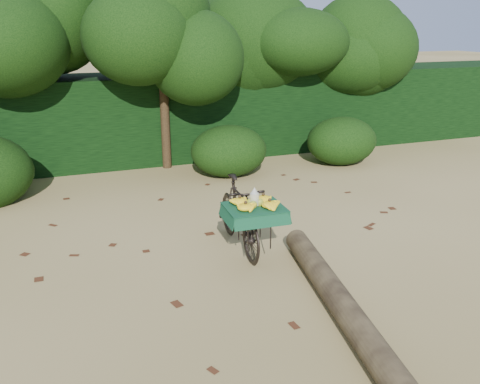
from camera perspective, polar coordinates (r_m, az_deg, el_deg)
name	(u,v)px	position (r m, az deg, el deg)	size (l,w,h in m)	color
ground	(229,293)	(5.73, -1.19, -11.32)	(80.00, 80.00, 0.00)	tan
vendor_bicycle	(240,214)	(6.59, -0.05, -2.53)	(0.71, 1.70, 0.96)	black
fallen_log	(351,318)	(5.17, 12.33, -13.61)	(0.27, 0.27, 3.80)	brown
hedge_backdrop	(133,118)	(11.29, -11.97, 8.15)	(26.00, 1.80, 1.80)	black
tree_row	(101,70)	(10.28, -15.33, 13.12)	(14.50, 2.00, 4.00)	black
bush_clumps	(178,158)	(9.55, -6.93, 3.81)	(8.80, 1.70, 0.90)	black
leaf_litter	(212,268)	(6.27, -3.18, -8.50)	(7.00, 7.30, 0.01)	#432212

